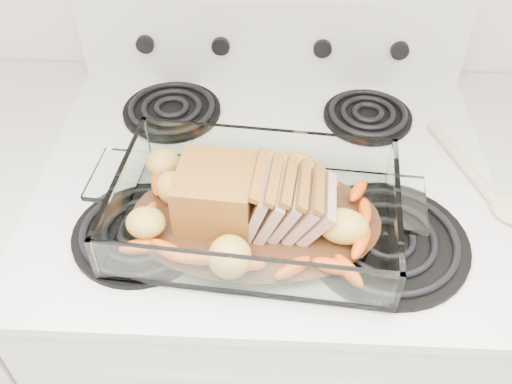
{
  "coord_description": "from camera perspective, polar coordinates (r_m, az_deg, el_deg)",
  "views": [
    {
      "loc": [
        0.02,
        0.92,
        1.6
      ],
      "look_at": [
        -0.01,
        1.54,
        0.99
      ],
      "focal_mm": 40.0,
      "sensor_mm": 36.0,
      "label": 1
    }
  ],
  "objects": [
    {
      "name": "wooden_spoon",
      "position": [
        1.03,
        22.11,
        0.55
      ],
      "size": [
        0.12,
        0.25,
        0.02
      ],
      "rotation": [
        0.0,
        0.0,
        0.32
      ],
      "color": "beige",
      "rests_on": "electric_range"
    },
    {
      "name": "pork_roast",
      "position": [
        0.86,
        -1.6,
        -0.67
      ],
      "size": [
        0.24,
        0.11,
        0.09
      ],
      "rotation": [
        0.0,
        0.0,
        -0.36
      ],
      "color": "#925819",
      "rests_on": "baking_dish"
    },
    {
      "name": "baking_dish",
      "position": [
        0.88,
        -0.06,
        -2.17
      ],
      "size": [
        0.42,
        0.28,
        0.08
      ],
      "rotation": [
        0.0,
        0.0,
        -0.09
      ],
      "color": "white",
      "rests_on": "electric_range"
    },
    {
      "name": "roast_vegetables",
      "position": [
        0.9,
        -0.22,
        0.08
      ],
      "size": [
        0.39,
        0.21,
        0.05
      ],
      "rotation": [
        0.0,
        0.0,
        0.05
      ],
      "color": "#F24400",
      "rests_on": "baking_dish"
    },
    {
      "name": "electric_range",
      "position": [
        1.34,
        0.79,
        -12.28
      ],
      "size": [
        0.78,
        0.7,
        1.12
      ],
      "color": "silver",
      "rests_on": "ground"
    }
  ]
}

